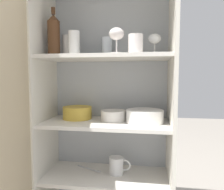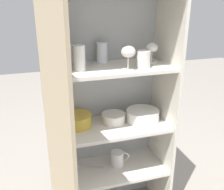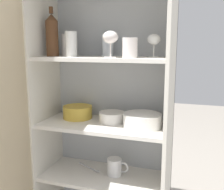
{
  "view_description": "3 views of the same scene",
  "coord_description": "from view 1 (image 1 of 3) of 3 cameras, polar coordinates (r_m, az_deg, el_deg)",
  "views": [
    {
      "loc": [
        0.22,
        -1.04,
        0.92
      ],
      "look_at": [
        0.03,
        0.2,
        0.82
      ],
      "focal_mm": 35.0,
      "sensor_mm": 36.0,
      "label": 1
    },
    {
      "loc": [
        -0.4,
        -1.2,
        1.41
      ],
      "look_at": [
        0.02,
        0.16,
        0.87
      ],
      "focal_mm": 42.0,
      "sensor_mm": 36.0,
      "label": 2
    },
    {
      "loc": [
        0.49,
        -1.17,
        1.09
      ],
      "look_at": [
        0.04,
        0.2,
        0.83
      ],
      "focal_mm": 42.0,
      "sensor_mm": 36.0,
      "label": 3
    }
  ],
  "objects": [
    {
      "name": "tumbler_glass_0",
      "position": [
        1.34,
        -1.3,
        12.3
      ],
      "size": [
        0.07,
        0.07,
        0.12
      ],
      "color": "white",
      "rests_on": "shelf_board_upper"
    },
    {
      "name": "cupboard_door",
      "position": [
        1.03,
        -24.13,
        -7.88
      ],
      "size": [
        0.09,
        0.36,
        1.41
      ],
      "color": "tan",
      "rests_on": "ground_plane"
    },
    {
      "name": "serving_bowl_small",
      "position": [
        1.27,
        0.34,
        -5.22
      ],
      "size": [
        0.15,
        0.15,
        0.06
      ],
      "color": "silver",
      "rests_on": "shelf_board_middle"
    },
    {
      "name": "cupboard_back_panel",
      "position": [
        1.4,
        -0.43,
        -4.21
      ],
      "size": [
        0.74,
        0.02,
        1.41
      ],
      "primitive_type": "cube",
      "color": "#B2B7BC",
      "rests_on": "ground_plane"
    },
    {
      "name": "shelf_board_upper",
      "position": [
        1.22,
        -1.72,
        9.71
      ],
      "size": [
        0.7,
        0.32,
        0.02
      ],
      "primitive_type": "cube",
      "color": "silver"
    },
    {
      "name": "plate_stack_white",
      "position": [
        1.22,
        8.55,
        -5.5
      ],
      "size": [
        0.2,
        0.2,
        0.07
      ],
      "color": "white",
      "rests_on": "shelf_board_middle"
    },
    {
      "name": "coffee_mug_primary",
      "position": [
        1.33,
        1.25,
        -17.93
      ],
      "size": [
        0.13,
        0.08,
        0.1
      ],
      "color": "white",
      "rests_on": "shelf_board_lower"
    },
    {
      "name": "tumbler_glass_2",
      "position": [
        1.25,
        -9.9,
        13.1
      ],
      "size": [
        0.06,
        0.06,
        0.13
      ],
      "color": "white",
      "rests_on": "shelf_board_upper"
    },
    {
      "name": "wine_bottle",
      "position": [
        1.3,
        -14.99,
        14.89
      ],
      "size": [
        0.07,
        0.07,
        0.27
      ],
      "color": "#4C2D19",
      "rests_on": "shelf_board_upper"
    },
    {
      "name": "tumbler_glass_1",
      "position": [
        1.13,
        6.17,
        13.07
      ],
      "size": [
        0.07,
        0.07,
        0.1
      ],
      "color": "silver",
      "rests_on": "shelf_board_upper"
    },
    {
      "name": "shelf_board_lower",
      "position": [
        1.35,
        -1.65,
        -20.47
      ],
      "size": [
        0.7,
        0.32,
        0.02
      ],
      "primitive_type": "cube",
      "color": "silver"
    },
    {
      "name": "shelf_board_middle",
      "position": [
        1.25,
        -1.68,
        -7.4
      ],
      "size": [
        0.7,
        0.32,
        0.02
      ],
      "primitive_type": "cube",
      "color": "silver"
    },
    {
      "name": "cupboard_side_right",
      "position": [
        1.23,
        15.18,
        -5.68
      ],
      "size": [
        0.02,
        0.35,
        1.41
      ],
      "primitive_type": "cube",
      "color": "silver",
      "rests_on": "ground_plane"
    },
    {
      "name": "tumbler_glass_3",
      "position": [
        1.33,
        -11.27,
        12.35
      ],
      "size": [
        0.07,
        0.07,
        0.12
      ],
      "color": "white",
      "rests_on": "shelf_board_upper"
    },
    {
      "name": "serving_spoon",
      "position": [
        1.4,
        -5.48,
        -18.77
      ],
      "size": [
        0.17,
        0.09,
        0.01
      ],
      "color": "silver",
      "rests_on": "shelf_board_lower"
    },
    {
      "name": "wine_glass_1",
      "position": [
        1.24,
        11.07,
        13.92
      ],
      "size": [
        0.07,
        0.07,
        0.12
      ],
      "color": "white",
      "rests_on": "shelf_board_upper"
    },
    {
      "name": "mixing_bowl_large",
      "position": [
        1.34,
        -9.05,
        -4.45
      ],
      "size": [
        0.17,
        0.17,
        0.07
      ],
      "color": "gold",
      "rests_on": "shelf_board_middle"
    },
    {
      "name": "wine_glass_0",
      "position": [
        1.13,
        1.2,
        15.38
      ],
      "size": [
        0.08,
        0.08,
        0.13
      ],
      "color": "silver",
      "rests_on": "shelf_board_upper"
    },
    {
      "name": "cupboard_side_left",
      "position": [
        1.35,
        -16.92,
        -4.76
      ],
      "size": [
        0.02,
        0.35,
        1.41
      ],
      "primitive_type": "cube",
      "color": "silver",
      "rests_on": "ground_plane"
    }
  ]
}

